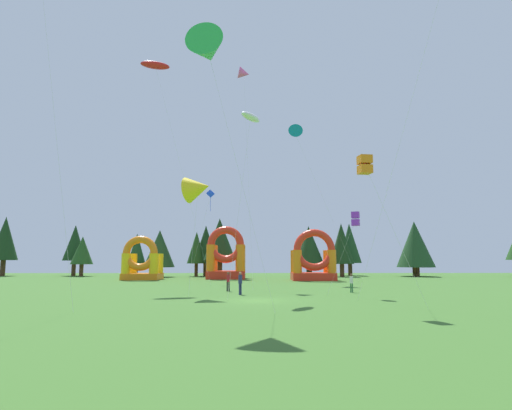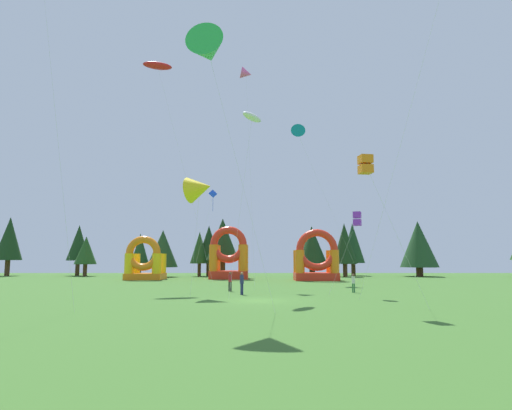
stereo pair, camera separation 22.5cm
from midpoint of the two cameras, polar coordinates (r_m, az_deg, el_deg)
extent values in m
plane|color=#3D6B28|center=(31.40, 0.29, -12.55)|extent=(120.00, 120.00, 0.00)
ellipsoid|color=red|center=(53.62, -13.04, 17.56)|extent=(3.58, 2.42, 0.97)
cylinder|color=silver|center=(50.31, -9.48, 4.01)|extent=(6.55, 2.53, 25.20)
cone|color=#EA599E|center=(55.67, -1.43, 17.02)|extent=(1.73, 1.64, 1.68)
cylinder|color=silver|center=(47.10, -0.91, 5.01)|extent=(1.14, 9.49, 25.75)
cone|color=yellow|center=(36.28, -7.54, 2.22)|extent=(2.86, 2.83, 2.47)
cylinder|color=silver|center=(35.21, -8.15, -4.71)|extent=(0.46, 1.34, 8.82)
cube|color=orange|center=(26.74, 14.30, 4.59)|extent=(0.84, 0.84, 0.50)
cube|color=orange|center=(26.87, 14.26, 5.85)|extent=(0.84, 0.84, 0.50)
cylinder|color=silver|center=(27.02, 18.18, -3.95)|extent=(3.67, 0.56, 8.60)
cylinder|color=silver|center=(30.34, 18.89, 8.79)|extent=(4.57, 8.21, 22.18)
cube|color=purple|center=(35.58, 13.19, -2.28)|extent=(0.77, 0.77, 0.51)
cube|color=purple|center=(35.64, 13.17, -1.29)|extent=(0.77, 0.77, 0.51)
cylinder|color=silver|center=(35.69, 11.36, -6.80)|extent=(2.28, 0.98, 6.17)
cylinder|color=silver|center=(29.58, -25.23, 12.53)|extent=(4.24, 1.03, 25.15)
ellipsoid|color=white|center=(36.38, -0.59, 11.56)|extent=(2.16, 2.81, 0.68)
cylinder|color=silver|center=(33.25, -2.04, 0.38)|extent=(1.66, 3.03, 14.63)
pyramid|color=blue|center=(54.65, -5.83, 1.50)|extent=(0.89, 0.61, 0.82)
cylinder|color=blue|center=(54.55, -5.86, 0.34)|extent=(0.04, 0.04, 2.19)
cylinder|color=silver|center=(54.92, -7.28, -4.37)|extent=(2.75, 1.26, 11.12)
cone|color=green|center=(27.75, -6.38, 19.77)|extent=(2.53, 2.71, 2.64)
cylinder|color=silver|center=(24.84, -2.11, 3.97)|extent=(3.99, 0.47, 15.50)
cone|color=#0C7F7A|center=(60.03, 5.41, 9.40)|extent=(2.04, 2.22, 2.29)
cylinder|color=silver|center=(58.38, 9.51, -0.11)|extent=(8.13, 0.33, 20.02)
cylinder|color=black|center=(40.25, -3.43, -10.74)|extent=(0.15, 0.15, 0.85)
cylinder|color=black|center=(40.22, -3.68, -10.74)|extent=(0.15, 0.15, 0.85)
cylinder|color=#B21E26|center=(40.19, -3.55, -9.65)|extent=(0.36, 0.36, 0.67)
sphere|color=brown|center=(40.18, -3.54, -9.01)|extent=(0.23, 0.23, 0.23)
cylinder|color=#33723F|center=(39.58, 12.60, -10.68)|extent=(0.14, 0.14, 0.80)
cylinder|color=#33723F|center=(39.65, 12.81, -10.67)|extent=(0.14, 0.14, 0.80)
cylinder|color=silver|center=(39.57, 12.67, -9.64)|extent=(0.34, 0.34, 0.63)
sphere|color=brown|center=(39.55, 12.66, -9.03)|extent=(0.22, 0.22, 0.22)
cylinder|color=navy|center=(36.32, -2.05, -11.09)|extent=(0.18, 0.18, 0.91)
cylinder|color=navy|center=(36.46, -1.88, -11.08)|extent=(0.18, 0.18, 0.91)
cylinder|color=navy|center=(36.34, -1.96, -9.81)|extent=(0.45, 0.45, 0.72)
sphere|color=#9E704C|center=(36.32, -1.96, -9.05)|extent=(0.25, 0.25, 0.25)
cube|color=red|center=(65.34, -3.75, -9.21)|extent=(5.68, 4.95, 1.16)
cylinder|color=orange|center=(63.68, -5.77, -6.98)|extent=(1.39, 1.39, 3.87)
cylinder|color=orange|center=(63.42, -1.88, -7.01)|extent=(1.39, 1.39, 3.87)
cylinder|color=orange|center=(67.23, -5.48, -6.99)|extent=(1.39, 1.39, 3.87)
cylinder|color=orange|center=(66.98, -1.79, -7.02)|extent=(1.39, 1.39, 3.87)
torus|color=red|center=(63.55, -3.82, -5.25)|extent=(5.40, 1.11, 5.40)
cube|color=red|center=(61.01, 7.79, -9.37)|extent=(5.92, 4.44, 1.04)
cylinder|color=orange|center=(59.10, 5.70, -7.45)|extent=(1.24, 1.24, 3.12)
cylinder|color=orange|center=(59.76, 10.21, -7.37)|extent=(1.24, 1.24, 3.12)
cylinder|color=orange|center=(62.28, 5.40, -7.44)|extent=(1.24, 1.24, 3.12)
cylinder|color=orange|center=(62.91, 9.68, -7.37)|extent=(1.24, 1.24, 3.12)
torus|color=red|center=(59.40, 7.94, -5.91)|extent=(5.67, 0.99, 5.67)
cube|color=orange|center=(64.54, -14.59, -9.14)|extent=(5.17, 4.62, 0.90)
cylinder|color=yellow|center=(63.39, -16.62, -7.43)|extent=(1.29, 1.29, 2.83)
cylinder|color=yellow|center=(62.42, -13.17, -7.55)|extent=(1.29, 1.29, 2.83)
cylinder|color=yellow|center=(66.59, -15.81, -7.43)|extent=(1.29, 1.29, 2.83)
cylinder|color=yellow|center=(65.67, -12.53, -7.54)|extent=(1.29, 1.29, 2.83)
torus|color=orange|center=(62.88, -14.87, -6.20)|extent=(4.91, 1.04, 4.91)
cylinder|color=#4C331E|center=(87.62, -30.27, -7.22)|extent=(0.82, 0.82, 2.73)
cone|color=#193819|center=(87.67, -30.06, -3.85)|extent=(4.55, 4.55, 7.61)
cylinder|color=#4C331E|center=(83.16, -22.76, -7.71)|extent=(0.71, 0.71, 2.66)
cone|color=#193819|center=(83.19, -22.61, -4.63)|extent=(3.97, 3.97, 6.30)
cylinder|color=#4C331E|center=(79.59, -21.90, -8.03)|extent=(0.67, 0.67, 2.04)
cone|color=#234C1E|center=(79.58, -21.78, -5.59)|extent=(3.71, 3.71, 4.75)
cylinder|color=#4C331E|center=(75.38, -15.37, -8.33)|extent=(0.54, 0.54, 2.12)
cone|color=#1E4221|center=(75.37, -15.28, -5.60)|extent=(3.02, 3.02, 5.08)
cylinder|color=#4C331E|center=(72.92, -12.51, -8.67)|extent=(0.91, 0.91, 1.61)
cone|color=#1E4221|center=(72.91, -12.43, -5.65)|extent=(5.07, 5.07, 6.08)
cylinder|color=#4C331E|center=(74.44, -7.70, -8.52)|extent=(0.58, 0.58, 2.18)
cone|color=#234C1E|center=(74.44, -7.65, -5.60)|extent=(3.20, 3.20, 5.40)
cylinder|color=#4C331E|center=(75.22, -6.48, -8.49)|extent=(0.75, 0.75, 2.25)
cone|color=#193819|center=(75.24, -6.44, -5.18)|extent=(4.18, 4.18, 6.46)
cylinder|color=#4C331E|center=(72.16, -4.65, -8.36)|extent=(0.96, 0.96, 2.79)
cone|color=#193819|center=(72.22, -4.61, -4.51)|extent=(5.36, 5.36, 6.90)
cylinder|color=#4C331E|center=(74.28, 7.29, -8.63)|extent=(0.95, 0.95, 1.90)
cone|color=#193819|center=(74.29, 7.24, -5.35)|extent=(5.26, 5.26, 6.62)
cylinder|color=#4C331E|center=(73.68, 11.56, -8.47)|extent=(0.73, 0.73, 2.13)
cone|color=#193819|center=(73.70, 11.48, -5.01)|extent=(4.07, 4.07, 6.77)
cylinder|color=#4C331E|center=(79.13, 12.61, -8.31)|extent=(0.74, 0.74, 2.22)
cone|color=#1E4221|center=(79.16, 12.52, -4.94)|extent=(4.11, 4.11, 7.08)
cylinder|color=#4C331E|center=(78.26, 20.69, -8.28)|extent=(1.13, 1.13, 1.55)
cone|color=#1E4221|center=(78.27, 20.54, -4.87)|extent=(6.30, 6.30, 7.79)
camera|label=1|loc=(0.11, -89.84, -0.02)|focal=30.20mm
camera|label=2|loc=(0.11, 90.16, 0.02)|focal=30.20mm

